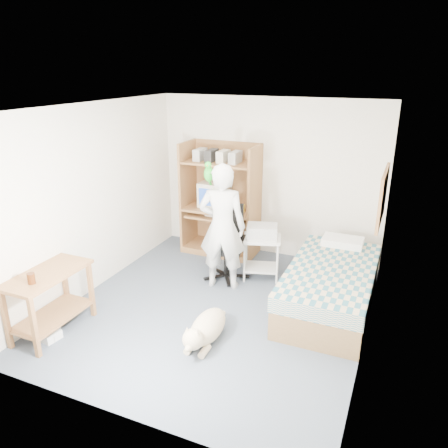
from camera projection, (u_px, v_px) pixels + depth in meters
name	position (u px, v px, depth m)	size (l,w,h in m)	color
floor	(217.00, 308.00, 5.58)	(4.00, 4.00, 0.00)	#404C57
wall_back	(269.00, 178.00, 6.88)	(3.60, 0.02, 2.50)	silver
wall_right	(376.00, 238.00, 4.49)	(0.02, 4.00, 2.50)	silver
wall_left	(94.00, 199.00, 5.82)	(0.02, 4.00, 2.50)	silver
ceiling	(216.00, 107.00, 4.73)	(3.60, 4.00, 0.02)	white
computer_hutch	(221.00, 204.00, 7.06)	(1.20, 0.63, 1.80)	brown
bed	(330.00, 286.00, 5.53)	(1.02, 2.02, 0.66)	brown
side_desk	(50.00, 293.00, 4.95)	(0.50, 1.00, 0.75)	brown
corkboard	(383.00, 197.00, 5.21)	(0.04, 0.94, 0.66)	#9A7645
office_chair	(227.00, 252.00, 6.34)	(0.59, 0.59, 1.06)	black
person	(222.00, 227.00, 5.88)	(0.64, 0.42, 1.75)	silver
parrot	(209.00, 173.00, 5.72)	(0.13, 0.23, 0.35)	#1B8813
dog	(206.00, 328.00, 4.87)	(0.34, 1.01, 0.38)	beige
printer_cart	(261.00, 251.00, 6.27)	(0.62, 0.55, 0.63)	silver
printer	(262.00, 231.00, 6.17)	(0.42, 0.32, 0.18)	#A9A9A4
crt_monitor	(215.00, 194.00, 7.07)	(0.43, 0.46, 0.40)	beige
keyboard	(219.00, 216.00, 6.97)	(0.45, 0.16, 0.03)	beige
pencil_cup	(242.00, 208.00, 6.84)	(0.08, 0.08, 0.12)	gold
drink_glass	(31.00, 278.00, 4.60)	(0.08, 0.08, 0.12)	#441F0A
floor_box_a	(48.00, 335.00, 4.95)	(0.25, 0.20, 0.10)	white
floor_box_b	(50.00, 334.00, 4.98)	(0.18, 0.22, 0.08)	beige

